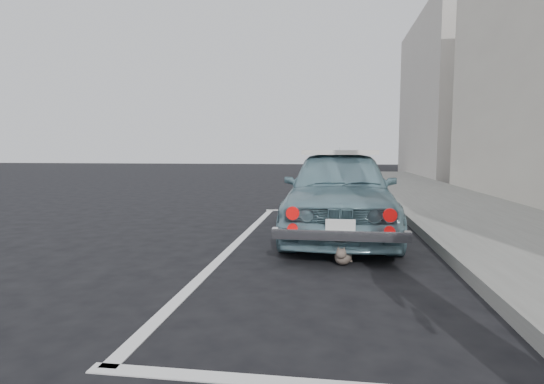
% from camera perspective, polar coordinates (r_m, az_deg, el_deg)
% --- Properties ---
extents(ground, '(80.00, 80.00, 0.00)m').
position_cam_1_polar(ground, '(3.12, -0.88, -19.54)').
color(ground, black).
rests_on(ground, ground).
extents(building_far, '(3.50, 10.00, 8.00)m').
position_cam_1_polar(building_far, '(23.70, 22.93, 11.61)').
color(building_far, '#B5ACA4').
rests_on(building_far, ground).
extents(pline_front, '(3.00, 0.12, 0.01)m').
position_cam_1_polar(pline_front, '(9.38, 8.34, -2.58)').
color(pline_front, silver).
rests_on(pline_front, ground).
extents(pline_side, '(0.12, 7.00, 0.01)m').
position_cam_1_polar(pline_side, '(6.09, -4.90, -6.98)').
color(pline_side, silver).
rests_on(pline_side, ground).
extents(retro_coupe, '(1.65, 4.06, 1.38)m').
position_cam_1_polar(retro_coupe, '(6.76, 9.00, 0.16)').
color(retro_coupe, '#6E95A1').
rests_on(retro_coupe, ground).
extents(cat, '(0.26, 0.44, 0.24)m').
position_cam_1_polar(cat, '(5.05, 9.53, -8.41)').
color(cat, brown).
rests_on(cat, ground).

